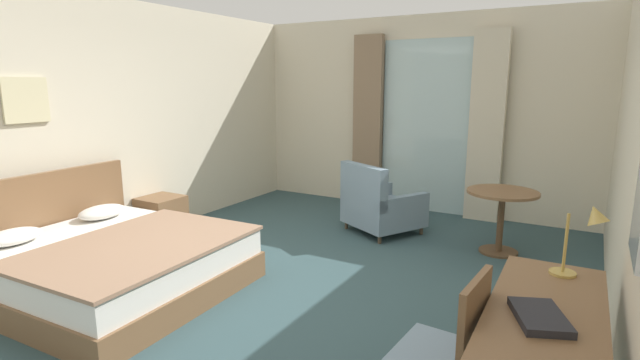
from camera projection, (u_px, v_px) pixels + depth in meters
ground at (286, 299)px, 4.28m from camera, size 5.61×7.47×0.10m
wall_back at (418, 115)px, 6.93m from camera, size 5.21×0.12×2.79m
wall_left at (92, 125)px, 5.23m from camera, size 0.12×7.07×2.79m
balcony_glass_door at (425, 127)px, 6.83m from camera, size 1.29×0.02×2.45m
curtain_panel_left at (368, 122)px, 7.16m from camera, size 0.44×0.10×2.54m
curtain_panel_right at (486, 127)px, 6.31m from camera, size 0.45×0.10×2.54m
bed at (110, 262)px, 4.30m from camera, size 2.10×1.96×0.99m
nightstand at (162, 216)px, 5.84m from camera, size 0.46×0.48×0.49m
writing_desk at (544, 328)px, 2.34m from camera, size 0.56×1.44×0.76m
desk_chair at (451, 346)px, 2.47m from camera, size 0.44×0.49×0.91m
desk_lamp at (587, 229)px, 2.61m from camera, size 0.28×0.21×0.47m
closed_book at (540, 317)px, 2.22m from camera, size 0.32×0.39×0.04m
armchair_by_window at (380, 206)px, 5.94m from camera, size 1.07×1.07×0.89m
round_cafe_table at (502, 207)px, 5.19m from camera, size 0.75×0.75×0.70m
framed_picture at (26, 100)px, 4.52m from camera, size 0.03×0.43×0.43m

